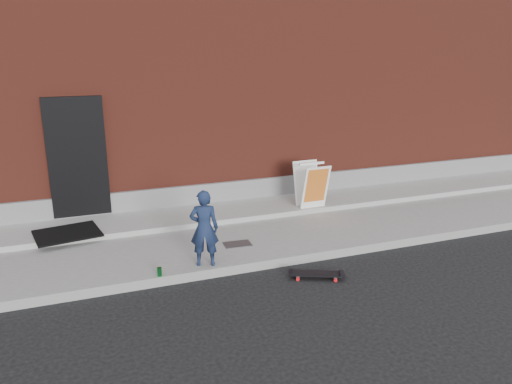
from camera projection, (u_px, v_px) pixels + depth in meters
name	position (u px, v px, depth m)	size (l,w,h in m)	color
ground	(265.00, 270.00, 7.88)	(80.00, 80.00, 0.00)	black
sidewalk	(236.00, 233.00, 9.20)	(20.00, 3.00, 0.15)	gray
apron	(221.00, 212.00, 9.98)	(20.00, 1.20, 0.10)	gray
building	(171.00, 80.00, 13.45)	(20.00, 8.10, 5.00)	maroon
child	(204.00, 228.00, 7.53)	(0.44, 0.29, 1.20)	#182544
skateboard	(316.00, 274.00, 7.55)	(0.83, 0.53, 0.09)	red
pizza_sign	(311.00, 185.00, 10.05)	(0.56, 0.66, 0.91)	white
soda_can	(159.00, 272.00, 7.31)	(0.07, 0.07, 0.13)	#1B8A37
doormat	(67.00, 233.00, 8.66)	(1.06, 0.86, 0.03)	black
utility_plate	(238.00, 244.00, 8.48)	(0.45, 0.29, 0.01)	#4F5054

